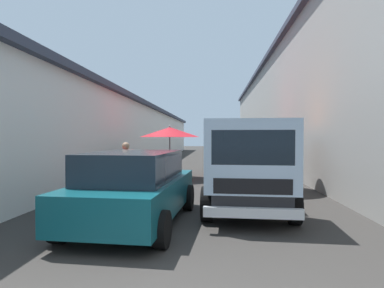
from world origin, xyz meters
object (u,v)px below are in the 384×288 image
at_px(fruit_stall_mid_lane, 264,133).
at_px(delivery_truck, 248,168).
at_px(fruit_stall_far_left, 170,137).
at_px(parked_scooter, 259,171).
at_px(vendor_by_crates, 126,166).
at_px(hatchback_car, 135,187).
at_px(fruit_stall_near_right, 233,133).

bearing_deg(fruit_stall_mid_lane, delivery_truck, 165.70).
height_order(fruit_stall_far_left, parked_scooter, fruit_stall_far_left).
height_order(fruit_stall_far_left, vendor_by_crates, fruit_stall_far_left).
relative_size(hatchback_car, parked_scooter, 2.38).
height_order(fruit_stall_mid_lane, parked_scooter, fruit_stall_mid_lane).
height_order(fruit_stall_mid_lane, vendor_by_crates, fruit_stall_mid_lane).
distance_m(fruit_stall_near_right, hatchback_car, 9.15).
relative_size(fruit_stall_near_right, parked_scooter, 1.70).
height_order(fruit_stall_near_right, delivery_truck, fruit_stall_near_right).
distance_m(fruit_stall_mid_lane, parked_scooter, 2.24).
xyz_separation_m(fruit_stall_near_right, parked_scooter, (-2.73, -0.85, -1.48)).
height_order(vendor_by_crates, parked_scooter, vendor_by_crates).
xyz_separation_m(fruit_stall_near_right, delivery_truck, (-7.81, 0.08, -0.89)).
distance_m(fruit_stall_mid_lane, hatchback_car, 5.45).
bearing_deg(hatchback_car, fruit_stall_far_left, 2.65).
bearing_deg(delivery_truck, fruit_stall_near_right, -0.59).
height_order(fruit_stall_near_right, hatchback_car, fruit_stall_near_right).
bearing_deg(fruit_stall_near_right, hatchback_car, 164.56).
xyz_separation_m(fruit_stall_far_left, hatchback_car, (-6.84, -0.32, -1.03)).
xyz_separation_m(delivery_truck, parked_scooter, (5.09, -0.93, -0.59)).
relative_size(fruit_stall_mid_lane, delivery_truck, 0.48).
bearing_deg(parked_scooter, vendor_by_crates, 127.12).
xyz_separation_m(hatchback_car, parked_scooter, (6.01, -3.27, -0.29)).
xyz_separation_m(fruit_stall_mid_lane, vendor_by_crates, (-1.49, 4.19, -0.95)).
bearing_deg(vendor_by_crates, fruit_stall_far_left, -9.60).
relative_size(fruit_stall_far_left, parked_scooter, 1.48).
height_order(fruit_stall_near_right, fruit_stall_far_left, fruit_stall_near_right).
xyz_separation_m(fruit_stall_near_right, fruit_stall_far_left, (-1.90, 2.73, -0.16)).
distance_m(fruit_stall_far_left, hatchback_car, 6.92).
height_order(fruit_stall_far_left, fruit_stall_mid_lane, fruit_stall_mid_lane).
height_order(fruit_stall_far_left, hatchback_car, fruit_stall_far_left).
distance_m(fruit_stall_near_right, vendor_by_crates, 6.94).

